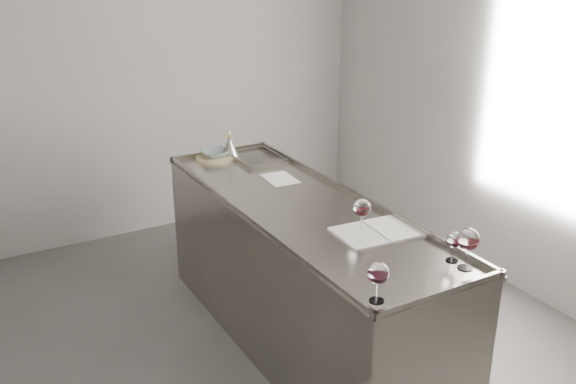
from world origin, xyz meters
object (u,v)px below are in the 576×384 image
wine_glass_small (454,241)px  ceramic_bowl (215,153)px  wine_glass_middle (362,209)px  wine_glass_left (378,274)px  wine_glass_right (468,240)px  wine_funnel (230,148)px  counter (302,276)px  notebook (376,232)px

wine_glass_small → ceramic_bowl: (-0.36, 2.04, -0.06)m
wine_glass_middle → wine_glass_left: bearing=-120.6°
wine_glass_right → wine_funnel: bearing=96.5°
counter → wine_funnel: size_ratio=11.81×
notebook → ceramic_bowl: size_ratio=2.27×
wine_glass_right → ceramic_bowl: bearing=99.5°
wine_glass_small → wine_glass_left: bearing=-167.7°
wine_glass_middle → notebook: wine_glass_middle is taller
wine_glass_right → wine_funnel: (-0.24, 2.13, -0.09)m
wine_glass_middle → wine_glass_right: wine_glass_right is taller
wine_glass_right → wine_glass_small: bearing=90.0°
wine_glass_left → wine_funnel: (0.31, 2.16, -0.07)m
wine_glass_right → wine_funnel: 2.15m
counter → wine_glass_left: size_ratio=12.97×
counter → notebook: (0.15, -0.52, 0.47)m
wine_glass_right → wine_glass_small: (0.00, 0.09, -0.04)m
wine_glass_left → wine_glass_middle: 0.72m
wine_glass_left → notebook: (0.43, 0.56, -0.13)m
wine_funnel → wine_glass_small: bearing=-83.3°
wine_glass_small → notebook: (-0.12, 0.44, -0.10)m
counter → wine_glass_left: (-0.28, -1.08, 0.60)m
ceramic_bowl → counter: bearing=-85.6°
wine_glass_left → wine_funnel: wine_funnel is taller
wine_glass_middle → ceramic_bowl: 1.55m
wine_glass_left → wine_funnel: bearing=81.9°
wine_funnel → wine_glass_right: bearing=-83.5°
wine_glass_middle → notebook: 0.15m
counter → wine_funnel: bearing=88.2°
counter → wine_glass_middle: bearing=-78.6°
ceramic_bowl → wine_funnel: wine_funnel is taller
notebook → wine_funnel: 1.60m
notebook → ceramic_bowl: bearing=102.6°
notebook → ceramic_bowl: ceramic_bowl is taller
counter → ceramic_bowl: bearing=94.4°
wine_glass_left → wine_glass_right: wine_glass_right is taller
wine_glass_middle → wine_glass_right: 0.62m
counter → notebook: 0.72m
wine_glass_right → notebook: 0.57m
wine_glass_left → wine_glass_small: 0.56m
counter → wine_glass_small: bearing=-74.0°
wine_glass_right → wine_funnel: size_ratio=1.02×
notebook → wine_glass_middle: bearing=140.2°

